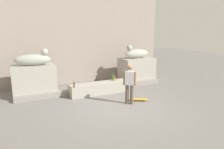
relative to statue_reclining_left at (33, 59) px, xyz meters
name	(u,v)px	position (x,y,z in m)	size (l,w,h in m)	color
ground_plane	(119,107)	(2.79, -3.16, -1.69)	(40.00, 40.00, 0.00)	slate
facade_wall	(81,38)	(2.79, 1.62, 0.87)	(9.99, 0.60, 5.13)	gray
pedestal_left	(34,80)	(-0.04, 0.01, -0.99)	(1.91, 1.24, 1.41)	#A39E93
pedestal_right	(137,70)	(5.62, 0.01, -0.99)	(1.91, 1.24, 1.41)	#A39E93
statue_reclining_left	(33,59)	(0.00, 0.00, 0.00)	(1.67, 0.84, 0.78)	#A8ACA1
statue_reclining_right	(136,53)	(5.59, 0.00, 0.00)	(1.65, 0.74, 0.78)	#A8ACA1
ledge_block	(99,88)	(2.79, -1.13, -1.43)	(2.89, 0.69, 0.52)	#A39E93
skater	(130,82)	(3.38, -2.98, -0.77)	(0.44, 0.38, 1.67)	brown
skateboard	(138,99)	(3.92, -2.86, -1.63)	(0.80, 0.57, 0.08)	gold
bottle_green	(113,78)	(3.61, -0.94, -1.04)	(0.08, 0.08, 0.32)	#1E722D
bottle_orange	(115,78)	(3.64, -1.12, -1.04)	(0.06, 0.06, 0.31)	orange
bottle_brown	(74,85)	(1.49, -1.38, -1.05)	(0.07, 0.07, 0.30)	#593314
stair_step	(96,88)	(2.79, -0.63, -1.58)	(7.57, 0.50, 0.22)	gray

